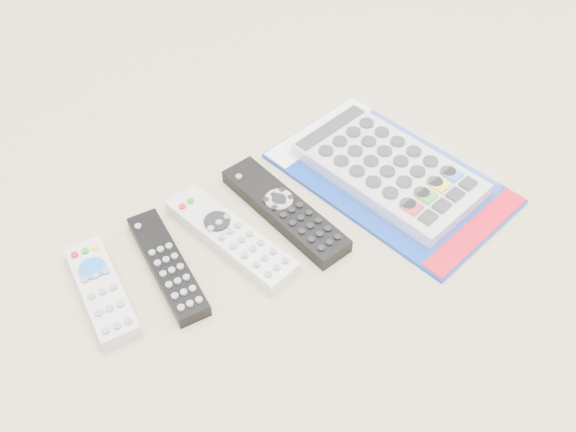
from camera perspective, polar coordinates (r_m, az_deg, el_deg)
remote_small_grey at (r=0.79m, az=-16.24°, el=-6.38°), size 0.07×0.16×0.02m
remote_slim_black at (r=0.80m, az=-10.66°, el=-4.32°), size 0.07×0.18×0.02m
remote_silver_dvd at (r=0.82m, az=-5.10°, el=-1.87°), size 0.08×0.21×0.02m
remote_large_black at (r=0.85m, az=-0.28°, el=0.54°), size 0.06×0.21×0.02m
jumbo_remote_packaged at (r=0.90m, az=8.97°, el=4.25°), size 0.23×0.34×0.04m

